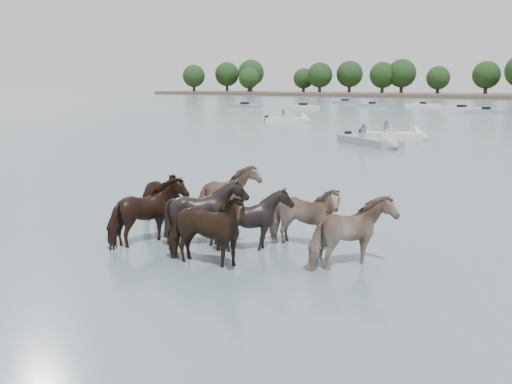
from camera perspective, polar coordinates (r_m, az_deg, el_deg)
The scene contains 7 objects.
ground at distance 15.16m, azimuth -8.88°, elevation -3.78°, with size 400.00×400.00×0.00m, color slate.
shoreline at distance 179.23m, azimuth 11.56°, elevation 9.33°, with size 160.00×30.00×1.00m, color #4C4233.
pony_herd at distance 13.64m, azimuth -2.77°, elevation -2.30°, with size 7.69×4.93×1.71m.
motorboat_a at distance 40.64m, azimuth 14.10°, elevation 5.32°, with size 4.71×3.18×1.92m.
motorboat_b at distance 35.94m, azimuth 11.64°, elevation 4.77°, with size 5.72×4.35×1.92m.
motorboat_f at distance 56.95m, azimuth 3.72°, elevation 7.03°, with size 4.64×3.51×1.92m.
treeline at distance 177.93m, azimuth 12.84°, elevation 11.29°, with size 144.69×21.36×12.12m.
Camera 1 is at (10.81, -9.95, 3.72)m, focal length 40.87 mm.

